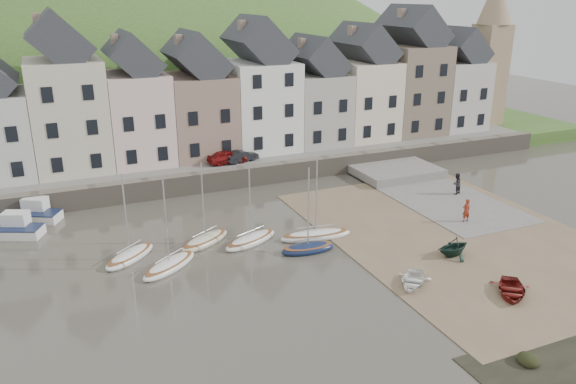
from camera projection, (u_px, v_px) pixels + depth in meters
name	position (u px, v px, depth m)	size (l,w,h in m)	color
ground	(324.00, 262.00, 37.44)	(160.00, 160.00, 0.00)	#474237
quay_land	(199.00, 142.00, 64.85)	(90.00, 30.00, 1.50)	#3A5622
quay_street	(229.00, 160.00, 54.64)	(70.00, 7.00, 0.10)	slate
seawall	(241.00, 177.00, 51.83)	(70.00, 1.20, 1.80)	slate
beach	(456.00, 235.00, 41.55)	(18.00, 26.00, 0.06)	brown
slipway	(433.00, 194.00, 49.96)	(8.00, 18.00, 0.12)	slate
hillside	(132.00, 215.00, 93.45)	(134.40, 84.00, 84.00)	#3A5622
townhouse_terrace	(233.00, 95.00, 56.39)	(61.05, 8.00, 13.93)	silver
church_spire	(491.00, 45.00, 67.44)	(4.00, 4.00, 18.00)	#997F60
sailboat_0	(169.00, 265.00, 36.38)	(4.66, 4.01, 6.32)	white
sailboat_1	(130.00, 256.00, 37.67)	(4.34, 4.05, 6.32)	white
sailboat_2	(205.00, 240.00, 40.07)	(4.60, 3.62, 6.32)	beige
sailboat_3	(251.00, 240.00, 40.15)	(4.86, 3.26, 6.32)	white
sailboat_4	(316.00, 235.00, 40.93)	(5.52, 2.22, 6.32)	white
sailboat_5	(308.00, 248.00, 38.84)	(3.96, 1.77, 6.32)	#141F40
motorboat_0	(9.00, 228.00, 41.25)	(5.38, 3.64, 1.70)	white
motorboat_2	(29.00, 213.00, 44.13)	(5.32, 3.88, 1.70)	white
rowboat_white	(413.00, 281.00, 34.18)	(2.08, 2.91, 0.60)	white
rowboat_green	(454.00, 247.00, 37.93)	(2.23, 2.58, 1.36)	black
rowboat_red	(511.00, 290.00, 33.07)	(2.31, 3.24, 0.67)	maroon
person_red	(466.00, 210.00, 43.45)	(0.68, 0.44, 1.85)	maroon
person_dark	(457.00, 184.00, 49.45)	(0.93, 0.73, 1.91)	#232328
car_left	(227.00, 157.00, 53.37)	(1.53, 3.79, 1.29)	maroon
car_right	(242.00, 156.00, 53.93)	(1.18, 3.40, 1.12)	black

